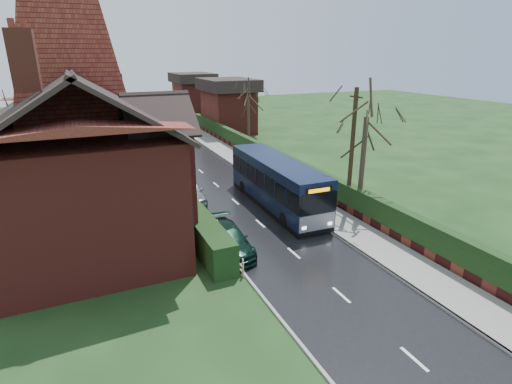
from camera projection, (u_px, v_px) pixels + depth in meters
name	position (u px, v px, depth m)	size (l,w,h in m)	color
ground	(276.00, 237.00, 21.62)	(140.00, 140.00, 0.00)	#2D4F21
road	(216.00, 185.00, 30.23)	(6.00, 100.00, 0.02)	black
pavement	(267.00, 177.00, 31.85)	(2.50, 100.00, 0.14)	slate
kerb_right	(253.00, 179.00, 31.39)	(0.12, 100.00, 0.14)	gray
kerb_left	(176.00, 190.00, 29.04)	(0.12, 100.00, 0.10)	gray
front_hedge	(181.00, 204.00, 24.15)	(1.20, 16.00, 1.60)	black
picket_fence	(194.00, 208.00, 24.56)	(0.10, 16.00, 0.90)	tan
right_wall_hedge	(284.00, 164.00, 32.14)	(0.60, 50.00, 1.80)	maroon
brick_house	(87.00, 155.00, 20.91)	(9.30, 14.60, 10.30)	maroon
bus	(277.00, 184.00, 25.60)	(2.54, 10.20, 3.08)	#0E1833
car_silver	(189.00, 191.00, 26.59)	(1.74, 4.33, 1.47)	#A2A1A6
car_green	(228.00, 239.00, 19.95)	(1.82, 4.47, 1.30)	black
car_distant	(158.00, 117.00, 58.31)	(1.44, 4.14, 1.36)	#111133
bus_stop_sign	(326.00, 191.00, 23.72)	(0.15, 0.38, 2.55)	slate
telegraph_pole	(352.00, 152.00, 23.89)	(0.26, 0.98, 7.63)	black
tree_right_near	(367.00, 109.00, 22.40)	(4.00, 4.00, 8.65)	#32281E
tree_right_far	(248.00, 93.00, 40.82)	(3.90, 3.90, 7.53)	#32291D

